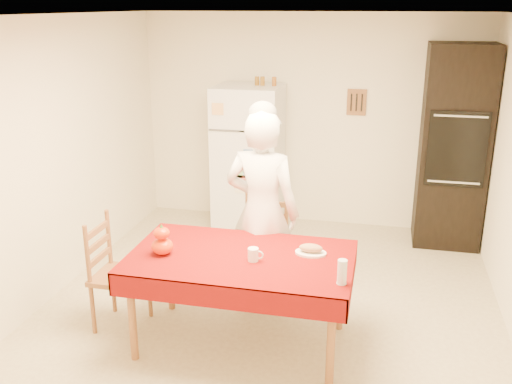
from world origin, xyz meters
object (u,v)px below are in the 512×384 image
(dining_table, at_px, (241,264))
(seated_woman, at_px, (262,213))
(chair_far, at_px, (266,242))
(oven_cabinet, at_px, (453,147))
(pumpkin_lower, at_px, (162,246))
(wine_glass, at_px, (342,272))
(chair_left, at_px, (112,269))
(bread_plate, at_px, (311,253))
(coffee_mug, at_px, (253,255))
(refrigerator, at_px, (249,158))

(dining_table, distance_m, seated_woman, 0.64)
(chair_far, bearing_deg, oven_cabinet, 35.83)
(dining_table, xyz_separation_m, pumpkin_lower, (-0.59, -0.10, 0.13))
(chair_far, height_order, seated_woman, seated_woman)
(pumpkin_lower, relative_size, wine_glass, 0.95)
(dining_table, relative_size, chair_left, 1.79)
(seated_woman, bearing_deg, bread_plate, 143.96)
(oven_cabinet, height_order, coffee_mug, oven_cabinet)
(refrigerator, relative_size, chair_left, 1.79)
(chair_far, distance_m, coffee_mug, 0.99)
(chair_left, xyz_separation_m, coffee_mug, (1.22, -0.11, 0.30))
(refrigerator, height_order, coffee_mug, refrigerator)
(oven_cabinet, relative_size, pumpkin_lower, 13.13)
(coffee_mug, relative_size, wine_glass, 0.57)
(bread_plate, bearing_deg, chair_left, -176.39)
(chair_far, bearing_deg, coffee_mug, -91.77)
(pumpkin_lower, bearing_deg, bread_plate, 12.84)
(seated_woman, height_order, bread_plate, seated_woman)
(refrigerator, relative_size, pumpkin_lower, 10.15)
(oven_cabinet, xyz_separation_m, bread_plate, (-1.23, -2.37, -0.33))
(pumpkin_lower, bearing_deg, chair_far, 58.20)
(coffee_mug, bearing_deg, pumpkin_lower, -177.01)
(chair_left, bearing_deg, pumpkin_lower, -105.70)
(seated_woman, height_order, pumpkin_lower, seated_woman)
(oven_cabinet, height_order, wine_glass, oven_cabinet)
(oven_cabinet, height_order, bread_plate, oven_cabinet)
(oven_cabinet, bearing_deg, chair_far, -136.26)
(refrigerator, bearing_deg, pumpkin_lower, -91.10)
(refrigerator, relative_size, wine_glass, 9.66)
(oven_cabinet, height_order, pumpkin_lower, oven_cabinet)
(dining_table, distance_m, coffee_mug, 0.18)
(chair_far, bearing_deg, refrigerator, 101.05)
(oven_cabinet, xyz_separation_m, pumpkin_lower, (-2.33, -2.62, -0.28))
(coffee_mug, distance_m, bread_plate, 0.46)
(chair_far, bearing_deg, chair_left, -151.65)
(seated_woman, relative_size, coffee_mug, 17.85)
(chair_far, xyz_separation_m, seated_woman, (0.02, -0.26, 0.38))
(bread_plate, bearing_deg, oven_cabinet, 62.67)
(refrigerator, xyz_separation_m, coffee_mug, (0.65, -2.54, -0.04))
(coffee_mug, bearing_deg, chair_far, 96.14)
(pumpkin_lower, height_order, wine_glass, wine_glass)
(chair_left, height_order, bread_plate, chair_left)
(chair_far, relative_size, seated_woman, 0.53)
(chair_left, xyz_separation_m, wine_glass, (1.89, -0.33, 0.34))
(seated_woman, bearing_deg, chair_far, -77.82)
(chair_left, bearing_deg, refrigerator, -12.73)
(refrigerator, bearing_deg, oven_cabinet, 1.18)
(chair_far, xyz_separation_m, pumpkin_lower, (-0.60, -0.97, 0.32))
(dining_table, distance_m, wine_glass, 0.85)
(wine_glass, bearing_deg, coffee_mug, 161.81)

